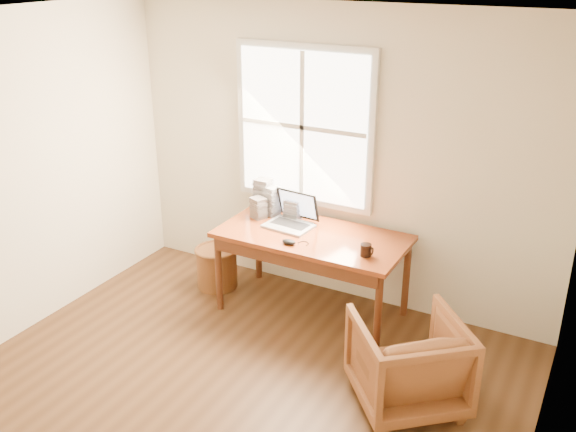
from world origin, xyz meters
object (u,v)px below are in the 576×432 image
object	(u,v)px
wicker_stool	(217,268)
laptop	(288,212)
coffee_mug	(366,250)
desk	(312,236)
cd_stack_a	(271,201)
armchair	(408,362)

from	to	relation	value
wicker_stool	laptop	bearing A→B (deg)	2.52
laptop	coffee_mug	xyz separation A→B (m)	(0.80, -0.21, -0.09)
coffee_mug	desk	bearing A→B (deg)	164.23
desk	laptop	size ratio (longest dim) A/B	4.07
laptop	cd_stack_a	world-z (taller)	laptop
wicker_stool	cd_stack_a	size ratio (longest dim) A/B	1.42
coffee_mug	cd_stack_a	distance (m)	1.14
wicker_stool	desk	bearing A→B (deg)	0.00
armchair	wicker_stool	world-z (taller)	armchair
desk	coffee_mug	size ratio (longest dim) A/B	16.15
desk	wicker_stool	size ratio (longest dim) A/B	4.23
cd_stack_a	armchair	bearing A→B (deg)	-31.14
wicker_stool	coffee_mug	distance (m)	1.67
laptop	cd_stack_a	xyz separation A→B (m)	(-0.27, 0.18, -0.01)
wicker_stool	coffee_mug	world-z (taller)	coffee_mug
armchair	cd_stack_a	world-z (taller)	cd_stack_a
coffee_mug	laptop	bearing A→B (deg)	167.17
wicker_stool	coffee_mug	size ratio (longest dim) A/B	3.82
desk	wicker_stool	distance (m)	1.14
desk	cd_stack_a	size ratio (longest dim) A/B	5.99
wicker_stool	laptop	xyz separation A→B (m)	(0.75, 0.03, 0.70)
armchair	wicker_stool	size ratio (longest dim) A/B	1.94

